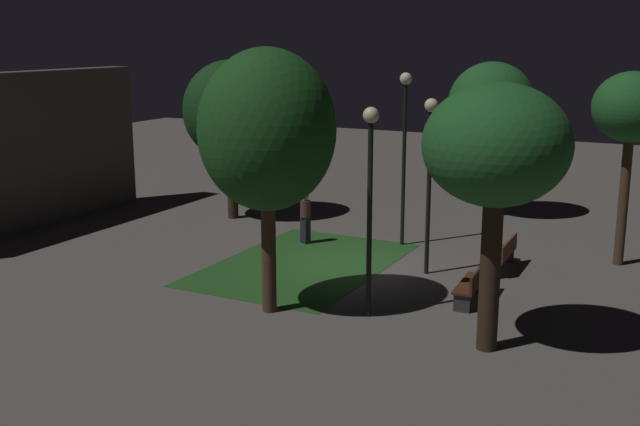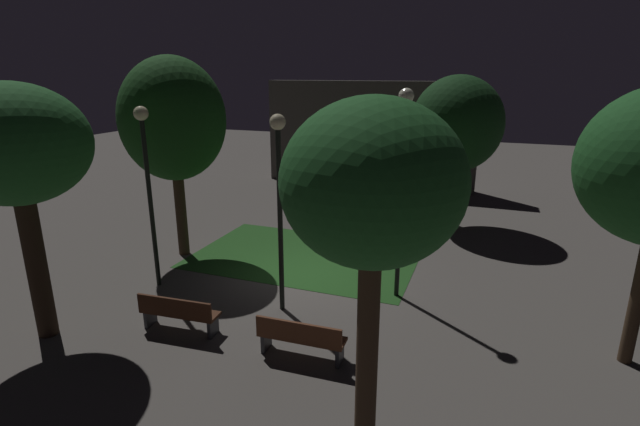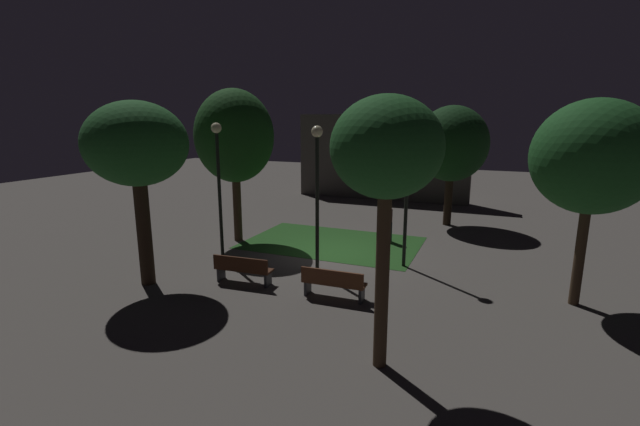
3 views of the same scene
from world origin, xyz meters
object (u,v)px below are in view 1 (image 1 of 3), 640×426
(bench_lawn_edge, at_px, (473,283))
(tree_near_wall, at_px, (231,111))
(tree_tall_center, at_px, (267,131))
(tree_left_canopy, at_px, (496,148))
(tree_lawn_side, at_px, (491,105))
(lamp_post_path_center, at_px, (430,157))
(lamp_post_plaza_east, at_px, (405,132))
(lamp_post_plaza_west, at_px, (370,178))
(bench_back_row, at_px, (504,253))
(pedestrian, at_px, (305,217))
(tree_right_canopy, at_px, (631,110))

(bench_lawn_edge, distance_m, tree_near_wall, 11.67)
(tree_tall_center, distance_m, tree_left_canopy, 5.13)
(tree_lawn_side, height_order, lamp_post_path_center, tree_lawn_side)
(lamp_post_plaza_east, height_order, lamp_post_path_center, lamp_post_plaza_east)
(tree_lawn_side, relative_size, lamp_post_path_center, 1.15)
(tree_near_wall, xyz_separation_m, lamp_post_plaza_west, (-6.89, -8.24, -0.54))
(bench_back_row, bearing_deg, pedestrian, 89.68)
(lamp_post_plaza_east, bearing_deg, tree_near_wall, 84.27)
(tree_left_canopy, bearing_deg, bench_lawn_edge, 22.04)
(bench_back_row, height_order, pedestrian, pedestrian)
(tree_near_wall, distance_m, lamp_post_plaza_east, 6.67)
(tree_lawn_side, bearing_deg, pedestrian, 146.84)
(tree_left_canopy, relative_size, lamp_post_path_center, 1.15)
(bench_back_row, relative_size, lamp_post_plaza_east, 0.35)
(tree_near_wall, height_order, lamp_post_plaza_west, tree_near_wall)
(lamp_post_plaza_west, xyz_separation_m, pedestrian, (5.01, 4.32, -2.38))
(bench_back_row, distance_m, lamp_post_plaza_west, 5.97)
(pedestrian, bearing_deg, tree_near_wall, 64.27)
(bench_lawn_edge, bearing_deg, tree_right_canopy, -28.78)
(lamp_post_plaza_west, bearing_deg, tree_lawn_side, 1.66)
(bench_lawn_edge, distance_m, lamp_post_plaza_west, 3.89)
(tree_right_canopy, height_order, lamp_post_path_center, tree_right_canopy)
(bench_lawn_edge, height_order, lamp_post_path_center, lamp_post_path_center)
(tree_tall_center, bearing_deg, pedestrian, 20.37)
(pedestrian, bearing_deg, bench_lawn_edge, -115.69)
(tree_lawn_side, distance_m, pedestrian, 7.95)
(bench_lawn_edge, relative_size, tree_tall_center, 0.30)
(tree_lawn_side, bearing_deg, bench_lawn_edge, -166.55)
(tree_near_wall, relative_size, tree_left_canopy, 1.01)
(lamp_post_path_center, distance_m, pedestrian, 5.14)
(tree_left_canopy, distance_m, pedestrian, 9.78)
(tree_near_wall, xyz_separation_m, lamp_post_plaza_east, (-0.67, -6.63, -0.28))
(tree_right_canopy, xyz_separation_m, lamp_post_path_center, (-3.28, 4.52, -1.15))
(bench_back_row, distance_m, tree_tall_center, 7.94)
(bench_back_row, relative_size, tree_near_wall, 0.33)
(tree_right_canopy, relative_size, tree_near_wall, 0.98)
(tree_near_wall, distance_m, lamp_post_plaza_west, 10.75)
(lamp_post_plaza_west, relative_size, lamp_post_path_center, 1.02)
(tree_right_canopy, distance_m, tree_left_canopy, 7.85)
(tree_lawn_side, height_order, lamp_post_plaza_west, tree_lawn_side)
(tree_near_wall, bearing_deg, pedestrian, -115.73)
(lamp_post_path_center, bearing_deg, tree_left_canopy, -146.86)
(bench_lawn_edge, height_order, bench_back_row, same)
(tree_lawn_side, bearing_deg, lamp_post_plaza_west, -178.34)
(bench_back_row, distance_m, tree_lawn_side, 7.40)
(bench_back_row, bearing_deg, tree_lawn_side, 19.46)
(lamp_post_plaza_west, bearing_deg, pedestrian, 40.83)
(tree_left_canopy, bearing_deg, tree_lawn_side, 15.48)
(bench_back_row, relative_size, lamp_post_plaza_west, 0.38)
(bench_back_row, xyz_separation_m, lamp_post_path_center, (-1.23, 1.78, 2.71))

